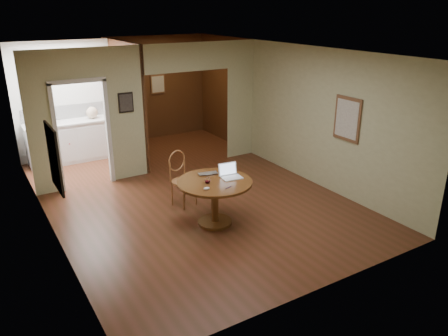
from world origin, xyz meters
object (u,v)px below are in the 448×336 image
chair (181,175)px  closed_laptop (209,175)px  dining_table (215,192)px  open_laptop (230,173)px

chair → closed_laptop: bearing=-93.3°
dining_table → chair: bearing=97.7°
chair → open_laptop: size_ratio=2.92×
dining_table → chair: (-0.13, 0.97, -0.00)m
open_laptop → dining_table: bearing=-168.6°
open_laptop → chair: bearing=121.5°
dining_table → open_laptop: (0.31, 0.02, 0.26)m
open_laptop → closed_laptop: size_ratio=1.06×
dining_table → open_laptop: size_ratio=3.51×
chair → closed_laptop: (0.18, -0.71, 0.21)m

